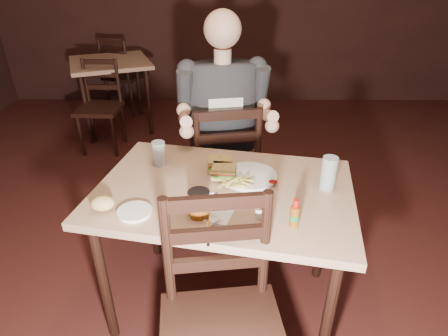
{
  "coord_description": "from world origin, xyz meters",
  "views": [
    {
      "loc": [
        -0.08,
        -1.52,
        1.71
      ],
      "look_at": [
        -0.09,
        0.02,
        0.85
      ],
      "focal_mm": 30.0,
      "sensor_mm": 36.0,
      "label": 1
    }
  ],
  "objects_px": {
    "side_plate": "(135,212)",
    "glass_left": "(159,154)",
    "chair_far": "(223,168)",
    "main_table": "(224,202)",
    "diner": "(224,98)",
    "hot_sauce": "(295,213)",
    "bg_table": "(111,69)",
    "bg_chair_near": "(99,108)",
    "syrup_dispenser": "(199,204)",
    "bg_chair_far": "(125,75)",
    "glass_right": "(329,173)",
    "dinner_plate": "(250,177)"
  },
  "relations": [
    {
      "from": "side_plate",
      "to": "glass_left",
      "type": "bearing_deg",
      "value": 84.83
    },
    {
      "from": "chair_far",
      "to": "glass_left",
      "type": "relative_size",
      "value": 7.58
    },
    {
      "from": "main_table",
      "to": "diner",
      "type": "relative_size",
      "value": 1.36
    },
    {
      "from": "diner",
      "to": "hot_sauce",
      "type": "xyz_separation_m",
      "value": [
        0.29,
        -0.93,
        -0.16
      ]
    },
    {
      "from": "bg_table",
      "to": "chair_far",
      "type": "xyz_separation_m",
      "value": [
        1.22,
        -1.83,
        -0.19
      ]
    },
    {
      "from": "bg_chair_near",
      "to": "syrup_dispenser",
      "type": "xyz_separation_m",
      "value": [
        1.14,
        -2.19,
        0.39
      ]
    },
    {
      "from": "bg_table",
      "to": "diner",
      "type": "bearing_deg",
      "value": -56.8
    },
    {
      "from": "main_table",
      "to": "hot_sauce",
      "type": "bearing_deg",
      "value": -44.97
    },
    {
      "from": "diner",
      "to": "hot_sauce",
      "type": "distance_m",
      "value": 0.99
    },
    {
      "from": "bg_chair_far",
      "to": "diner",
      "type": "bearing_deg",
      "value": 137.15
    },
    {
      "from": "bg_chair_near",
      "to": "glass_left",
      "type": "bearing_deg",
      "value": -60.76
    },
    {
      "from": "chair_far",
      "to": "glass_right",
      "type": "bearing_deg",
      "value": 115.8
    },
    {
      "from": "chair_far",
      "to": "side_plate",
      "type": "distance_m",
      "value": 1.01
    },
    {
      "from": "bg_chair_near",
      "to": "side_plate",
      "type": "relative_size",
      "value": 6.08
    },
    {
      "from": "diner",
      "to": "dinner_plate",
      "type": "bearing_deg",
      "value": -86.4
    },
    {
      "from": "main_table",
      "to": "glass_right",
      "type": "height_order",
      "value": "glass_right"
    },
    {
      "from": "glass_right",
      "to": "chair_far",
      "type": "bearing_deg",
      "value": 125.62
    },
    {
      "from": "syrup_dispenser",
      "to": "bg_chair_near",
      "type": "bearing_deg",
      "value": 128.44
    },
    {
      "from": "chair_far",
      "to": "bg_chair_near",
      "type": "bearing_deg",
      "value": -56.18
    },
    {
      "from": "bg_chair_near",
      "to": "syrup_dispenser",
      "type": "relative_size",
      "value": 7.45
    },
    {
      "from": "bg_table",
      "to": "glass_right",
      "type": "height_order",
      "value": "glass_right"
    },
    {
      "from": "dinner_plate",
      "to": "hot_sauce",
      "type": "distance_m",
      "value": 0.41
    },
    {
      "from": "bg_table",
      "to": "glass_left",
      "type": "bearing_deg",
      "value": -68.63
    },
    {
      "from": "bg_chair_far",
      "to": "dinner_plate",
      "type": "relative_size",
      "value": 3.52
    },
    {
      "from": "diner",
      "to": "glass_right",
      "type": "bearing_deg",
      "value": -62.64
    },
    {
      "from": "syrup_dispenser",
      "to": "side_plate",
      "type": "height_order",
      "value": "syrup_dispenser"
    },
    {
      "from": "glass_right",
      "to": "side_plate",
      "type": "bearing_deg",
      "value": -166.55
    },
    {
      "from": "chair_far",
      "to": "diner",
      "type": "distance_m",
      "value": 0.51
    },
    {
      "from": "bg_chair_near",
      "to": "side_plate",
      "type": "distance_m",
      "value": 2.37
    },
    {
      "from": "bg_table",
      "to": "side_plate",
      "type": "bearing_deg",
      "value": -72.53
    },
    {
      "from": "main_table",
      "to": "glass_right",
      "type": "xyz_separation_m",
      "value": [
        0.48,
        0.0,
        0.16
      ]
    },
    {
      "from": "glass_right",
      "to": "hot_sauce",
      "type": "xyz_separation_m",
      "value": [
        -0.2,
        -0.28,
        -0.02
      ]
    },
    {
      "from": "bg_table",
      "to": "side_plate",
      "type": "xyz_separation_m",
      "value": [
        0.86,
        -2.73,
        0.1
      ]
    },
    {
      "from": "glass_left",
      "to": "side_plate",
      "type": "distance_m",
      "value": 0.44
    },
    {
      "from": "bg_chair_near",
      "to": "main_table",
      "type": "bearing_deg",
      "value": -55.93
    },
    {
      "from": "bg_chair_near",
      "to": "glass_left",
      "type": "height_order",
      "value": "glass_left"
    },
    {
      "from": "bg_chair_far",
      "to": "glass_left",
      "type": "relative_size",
      "value": 7.15
    },
    {
      "from": "bg_chair_far",
      "to": "glass_left",
      "type": "bearing_deg",
      "value": 127.82
    },
    {
      "from": "main_table",
      "to": "side_plate",
      "type": "bearing_deg",
      "value": -151.44
    },
    {
      "from": "diner",
      "to": "main_table",
      "type": "bearing_deg",
      "value": -99.31
    },
    {
      "from": "bg_chair_far",
      "to": "side_plate",
      "type": "xyz_separation_m",
      "value": [
        0.86,
        -3.28,
        0.32
      ]
    },
    {
      "from": "dinner_plate",
      "to": "glass_left",
      "type": "bearing_deg",
      "value": 163.36
    },
    {
      "from": "bg_chair_far",
      "to": "bg_table",
      "type": "bearing_deg",
      "value": 110.29
    },
    {
      "from": "dinner_plate",
      "to": "main_table",
      "type": "bearing_deg",
      "value": -144.61
    },
    {
      "from": "side_plate",
      "to": "glass_right",
      "type": "bearing_deg",
      "value": 13.45
    },
    {
      "from": "dinner_plate",
      "to": "bg_chair_near",
      "type": "bearing_deg",
      "value": 125.87
    },
    {
      "from": "main_table",
      "to": "chair_far",
      "type": "relative_size",
      "value": 1.36
    },
    {
      "from": "dinner_plate",
      "to": "glass_left",
      "type": "height_order",
      "value": "glass_left"
    },
    {
      "from": "diner",
      "to": "hot_sauce",
      "type": "relative_size",
      "value": 7.8
    },
    {
      "from": "bg_chair_far",
      "to": "syrup_dispenser",
      "type": "xyz_separation_m",
      "value": [
        1.14,
        -3.29,
        0.37
      ]
    }
  ]
}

